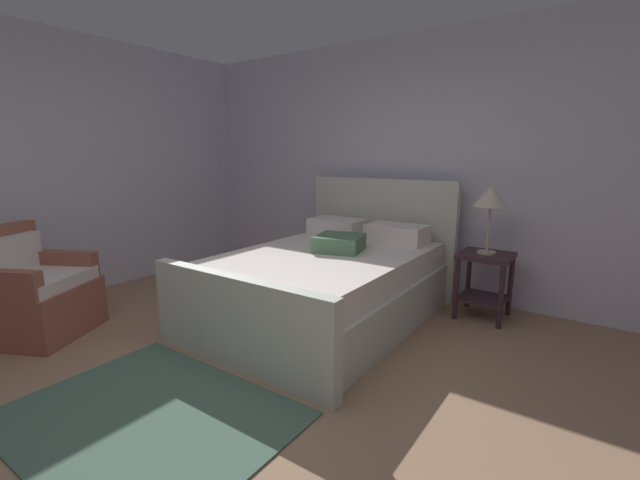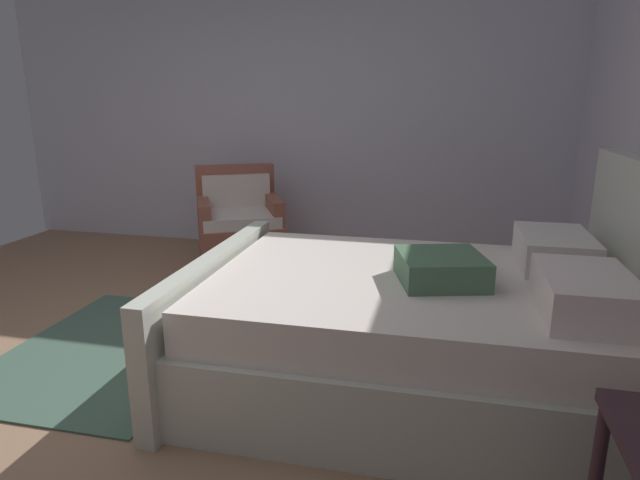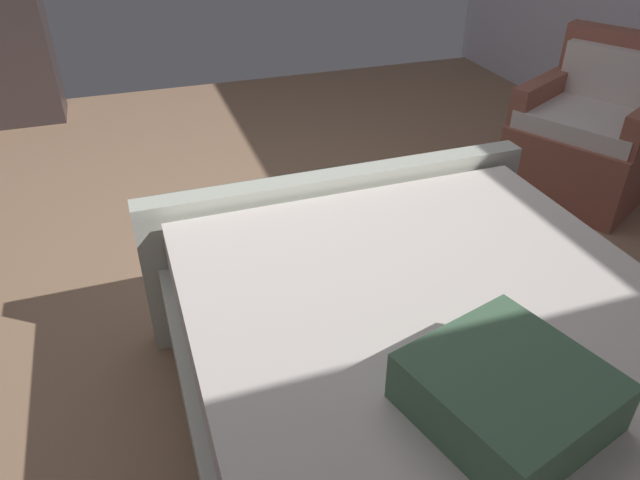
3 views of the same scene
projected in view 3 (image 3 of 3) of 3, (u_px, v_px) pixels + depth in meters
ground_plane at (255, 260)px, 3.04m from camera, size 5.72×5.63×0.02m
bed at (485, 450)px, 1.65m from camera, size 1.67×2.26×1.22m
armchair at (591, 136)px, 3.49m from camera, size 0.98×0.98×0.90m
area_rug at (296, 225)px, 3.30m from camera, size 1.61×1.22×0.01m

